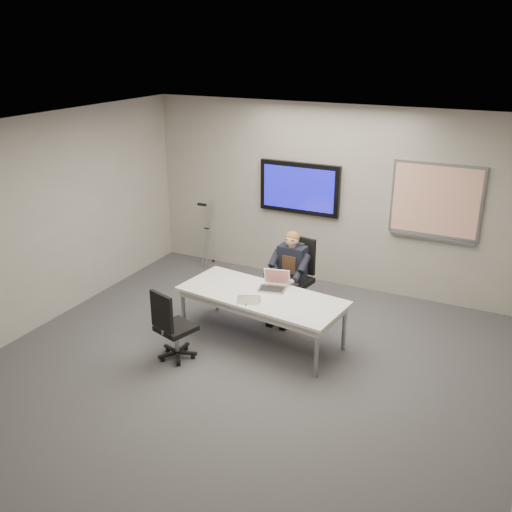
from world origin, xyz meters
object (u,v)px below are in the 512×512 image
at_px(office_chair_far, 294,289).
at_px(laptop, 274,284).
at_px(office_chair_near, 174,338).
at_px(conference_table, 261,300).
at_px(seated_person, 287,285).

relative_size(office_chair_far, laptop, 2.77).
bearing_deg(laptop, office_chair_near, -138.75).
distance_m(office_chair_far, office_chair_near, 2.02).
bearing_deg(office_chair_near, office_chair_far, -96.15).
xyz_separation_m(office_chair_far, office_chair_near, (-0.80, -1.86, -0.05)).
bearing_deg(laptop, conference_table, -117.54).
relative_size(office_chair_far, seated_person, 0.87).
height_order(conference_table, office_chair_near, office_chair_near).
distance_m(seated_person, laptop, 0.54).
height_order(office_chair_far, office_chair_near, office_chair_far).
bearing_deg(conference_table, office_chair_near, -123.49).
bearing_deg(office_chair_far, conference_table, -82.86).
distance_m(office_chair_near, seated_person, 1.81).
distance_m(conference_table, seated_person, 0.74).
relative_size(office_chair_near, seated_person, 0.75).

